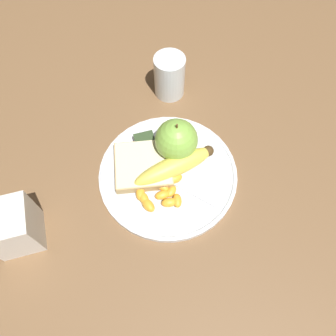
{
  "coord_description": "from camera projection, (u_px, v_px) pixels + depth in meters",
  "views": [
    {
      "loc": [
        0.08,
        0.28,
        0.58
      ],
      "look_at": [
        0.0,
        0.0,
        0.03
      ],
      "focal_mm": 35.0,
      "sensor_mm": 36.0,
      "label": 1
    }
  ],
  "objects": [
    {
      "name": "orange_segment_1",
      "position": [
        148.0,
        205.0,
        0.6
      ],
      "size": [
        0.03,
        0.04,
        0.02
      ],
      "color": "#F9A32D",
      "rests_on": "plate"
    },
    {
      "name": "orange_segment_2",
      "position": [
        169.0,
        202.0,
        0.6
      ],
      "size": [
        0.03,
        0.02,
        0.02
      ],
      "color": "#F9A32D",
      "rests_on": "plate"
    },
    {
      "name": "plate",
      "position": [
        168.0,
        174.0,
        0.64
      ],
      "size": [
        0.27,
        0.27,
        0.01
      ],
      "color": "silver",
      "rests_on": "ground_plane"
    },
    {
      "name": "condiment_caddy",
      "position": [
        13.0,
        227.0,
        0.55
      ],
      "size": [
        0.07,
        0.07,
        0.1
      ],
      "color": "silver",
      "rests_on": "ground_plane"
    },
    {
      "name": "juice_glass",
      "position": [
        169.0,
        77.0,
        0.71
      ],
      "size": [
        0.07,
        0.07,
        0.1
      ],
      "color": "silver",
      "rests_on": "ground_plane"
    },
    {
      "name": "orange_segment_5",
      "position": [
        144.0,
        198.0,
        0.61
      ],
      "size": [
        0.02,
        0.03,
        0.02
      ],
      "color": "#F9A32D",
      "rests_on": "plate"
    },
    {
      "name": "jam_packet",
      "position": [
        145.0,
        141.0,
        0.66
      ],
      "size": [
        0.04,
        0.03,
        0.02
      ],
      "color": "silver",
      "rests_on": "plate"
    },
    {
      "name": "orange_segment_7",
      "position": [
        171.0,
        191.0,
        0.61
      ],
      "size": [
        0.03,
        0.03,
        0.01
      ],
      "color": "#F9A32D",
      "rests_on": "plate"
    },
    {
      "name": "bread_slice",
      "position": [
        143.0,
        166.0,
        0.64
      ],
      "size": [
        0.12,
        0.12,
        0.02
      ],
      "color": "tan",
      "rests_on": "plate"
    },
    {
      "name": "orange_segment_9",
      "position": [
        162.0,
        195.0,
        0.61
      ],
      "size": [
        0.03,
        0.02,
        0.02
      ],
      "color": "#F9A32D",
      "rests_on": "plate"
    },
    {
      "name": "orange_segment_4",
      "position": [
        174.0,
        179.0,
        0.62
      ],
      "size": [
        0.03,
        0.02,
        0.02
      ],
      "color": "#F9A32D",
      "rests_on": "plate"
    },
    {
      "name": "ground_plane",
      "position": [
        168.0,
        176.0,
        0.65
      ],
      "size": [
        3.0,
        3.0,
        0.0
      ],
      "primitive_type": "plane",
      "color": "brown"
    },
    {
      "name": "fork",
      "position": [
        169.0,
        179.0,
        0.63
      ],
      "size": [
        0.14,
        0.14,
        0.0
      ],
      "rotation": [
        0.0,
        0.0,
        11.75
      ],
      "color": "silver",
      "rests_on": "plate"
    },
    {
      "name": "orange_segment_6",
      "position": [
        177.0,
        201.0,
        0.6
      ],
      "size": [
        0.02,
        0.03,
        0.02
      ],
      "color": "#F9A32D",
      "rests_on": "plate"
    },
    {
      "name": "banana",
      "position": [
        175.0,
        166.0,
        0.63
      ],
      "size": [
        0.17,
        0.07,
        0.04
      ],
      "color": "#E0CC4C",
      "rests_on": "plate"
    },
    {
      "name": "apple",
      "position": [
        176.0,
        140.0,
        0.63
      ],
      "size": [
        0.08,
        0.08,
        0.09
      ],
      "color": "#84BC47",
      "rests_on": "plate"
    },
    {
      "name": "orange_segment_8",
      "position": [
        146.0,
        182.0,
        0.62
      ],
      "size": [
        0.03,
        0.02,
        0.01
      ],
      "color": "#F9A32D",
      "rests_on": "plate"
    },
    {
      "name": "orange_segment_3",
      "position": [
        162.0,
        186.0,
        0.62
      ],
      "size": [
        0.03,
        0.03,
        0.02
      ],
      "color": "#F9A32D",
      "rests_on": "plate"
    },
    {
      "name": "orange_segment_0",
      "position": [
        140.0,
        194.0,
        0.61
      ],
      "size": [
        0.02,
        0.03,
        0.02
      ],
      "color": "#F9A32D",
      "rests_on": "plate"
    }
  ]
}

